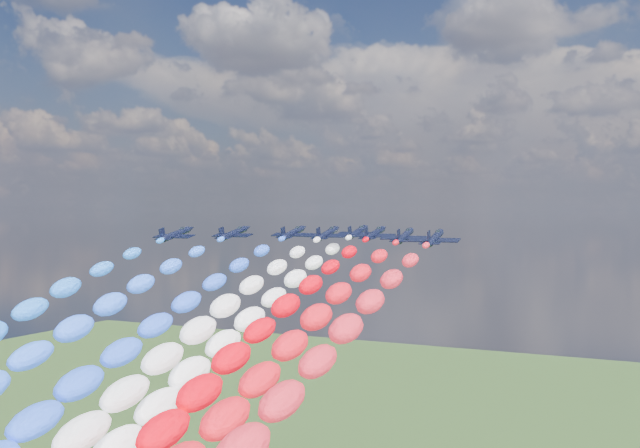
% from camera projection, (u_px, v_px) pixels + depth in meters
% --- Properties ---
extents(jet_0, '(8.94, 11.97, 4.89)m').
position_uv_depth(jet_0, '(176.00, 234.00, 148.77)').
color(jet_0, black).
extents(jet_1, '(9.23, 12.17, 4.89)m').
position_uv_depth(jet_1, '(234.00, 233.00, 154.88)').
color(jet_1, black).
extents(trail_1, '(5.83, 109.98, 42.86)m').
position_uv_depth(trail_1, '(8.00, 389.00, 104.15)').
color(trail_1, blue).
extents(jet_2, '(8.75, 11.83, 4.89)m').
position_uv_depth(jet_2, '(293.00, 233.00, 157.92)').
color(jet_2, black).
extents(trail_2, '(5.83, 109.98, 42.86)m').
position_uv_depth(trail_2, '(102.00, 384.00, 107.19)').
color(trail_2, blue).
extents(jet_3, '(8.47, 11.63, 4.89)m').
position_uv_depth(jet_3, '(327.00, 234.00, 152.88)').
color(jet_3, black).
extents(trail_3, '(5.83, 109.98, 42.86)m').
position_uv_depth(trail_3, '(144.00, 393.00, 102.15)').
color(trail_3, white).
extents(jet_4, '(8.61, 11.73, 4.89)m').
position_uv_depth(jet_4, '(358.00, 232.00, 164.58)').
color(jet_4, black).
extents(trail_4, '(5.83, 109.98, 42.86)m').
position_uv_depth(trail_4, '(207.00, 374.00, 113.85)').
color(trail_4, white).
extents(jet_5, '(8.85, 11.90, 4.89)m').
position_uv_depth(jet_5, '(375.00, 234.00, 153.22)').
color(jet_5, black).
extents(trail_5, '(5.83, 109.98, 42.86)m').
position_uv_depth(trail_5, '(216.00, 392.00, 102.49)').
color(trail_5, '#EE0111').
extents(jet_6, '(9.23, 12.17, 4.89)m').
position_uv_depth(jet_6, '(405.00, 236.00, 140.44)').
color(jet_6, black).
extents(trail_6, '(5.83, 109.98, 42.86)m').
position_uv_depth(trail_6, '(240.00, 418.00, 89.71)').
color(trail_6, red).
extents(jet_7, '(9.16, 12.12, 4.89)m').
position_uv_depth(jet_7, '(435.00, 238.00, 129.79)').
color(jet_7, black).
extents(trail_7, '(5.83, 109.98, 42.86)m').
position_uv_depth(trail_7, '(267.00, 446.00, 79.06)').
color(trail_7, red).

